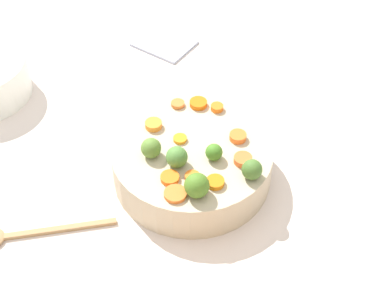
% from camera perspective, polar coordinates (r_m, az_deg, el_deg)
% --- Properties ---
extents(tabletop, '(2.40, 2.40, 0.02)m').
position_cam_1_polar(tabletop, '(1.09, -1.42, -5.55)').
color(tabletop, silver).
rests_on(tabletop, ground).
extents(serving_bowl_carrots, '(0.30, 0.30, 0.08)m').
position_cam_1_polar(serving_bowl_carrots, '(1.08, -0.00, -1.77)').
color(serving_bowl_carrots, '#C4B092').
rests_on(serving_bowl_carrots, tabletop).
extents(carrot_slice_0, '(0.03, 0.03, 0.01)m').
position_cam_1_polar(carrot_slice_0, '(1.13, 2.46, 3.58)').
color(carrot_slice_0, orange).
rests_on(carrot_slice_0, serving_bowl_carrots).
extents(carrot_slice_1, '(0.04, 0.04, 0.01)m').
position_cam_1_polar(carrot_slice_1, '(1.03, 4.99, -1.52)').
color(carrot_slice_1, orange).
rests_on(carrot_slice_1, serving_bowl_carrots).
extents(carrot_slice_2, '(0.03, 0.03, 0.01)m').
position_cam_1_polar(carrot_slice_2, '(1.14, -1.40, 3.94)').
color(carrot_slice_2, orange).
rests_on(carrot_slice_2, serving_bowl_carrots).
extents(carrot_slice_3, '(0.05, 0.05, 0.01)m').
position_cam_1_polar(carrot_slice_3, '(1.14, 0.62, 3.99)').
color(carrot_slice_3, orange).
rests_on(carrot_slice_3, serving_bowl_carrots).
extents(carrot_slice_4, '(0.04, 0.04, 0.01)m').
position_cam_1_polar(carrot_slice_4, '(1.07, 4.50, 0.73)').
color(carrot_slice_4, orange).
rests_on(carrot_slice_4, serving_bowl_carrots).
extents(carrot_slice_5, '(0.04, 0.04, 0.01)m').
position_cam_1_polar(carrot_slice_5, '(1.00, 2.28, -3.75)').
color(carrot_slice_5, orange).
rests_on(carrot_slice_5, serving_bowl_carrots).
extents(carrot_slice_6, '(0.03, 0.03, 0.01)m').
position_cam_1_polar(carrot_slice_6, '(1.00, 0.04, -3.22)').
color(carrot_slice_6, orange).
rests_on(carrot_slice_6, serving_bowl_carrots).
extents(carrot_slice_7, '(0.04, 0.04, 0.01)m').
position_cam_1_polar(carrot_slice_7, '(1.09, -3.78, 1.90)').
color(carrot_slice_7, orange).
rests_on(carrot_slice_7, serving_bowl_carrots).
extents(carrot_slice_8, '(0.03, 0.03, 0.01)m').
position_cam_1_polar(carrot_slice_8, '(1.07, -1.18, 0.51)').
color(carrot_slice_8, orange).
rests_on(carrot_slice_8, serving_bowl_carrots).
extents(carrot_slice_9, '(0.05, 0.05, 0.01)m').
position_cam_1_polar(carrot_slice_9, '(0.98, -1.64, -4.89)').
color(carrot_slice_9, orange).
rests_on(carrot_slice_9, serving_bowl_carrots).
extents(carrot_slice_10, '(0.04, 0.04, 0.01)m').
position_cam_1_polar(carrot_slice_10, '(1.00, -2.18, -3.32)').
color(carrot_slice_10, orange).
rests_on(carrot_slice_10, serving_bowl_carrots).
extents(brussels_sprout_0, '(0.04, 0.04, 0.04)m').
position_cam_1_polar(brussels_sprout_0, '(1.00, 5.88, -2.49)').
color(brussels_sprout_0, '#486F2D').
rests_on(brussels_sprout_0, serving_bowl_carrots).
extents(brussels_sprout_1, '(0.04, 0.04, 0.04)m').
position_cam_1_polar(brussels_sprout_1, '(1.01, -1.49, -1.28)').
color(brussels_sprout_1, '#508239').
rests_on(brussels_sprout_1, serving_bowl_carrots).
extents(brussels_sprout_2, '(0.04, 0.04, 0.04)m').
position_cam_1_polar(brussels_sprout_2, '(1.03, -4.02, -0.39)').
color(brussels_sprout_2, '#5A8031').
rests_on(brussels_sprout_2, serving_bowl_carrots).
extents(brussels_sprout_3, '(0.04, 0.04, 0.04)m').
position_cam_1_polar(brussels_sprout_3, '(0.97, 0.30, -4.15)').
color(brussels_sprout_3, '#4C7825').
rests_on(brussels_sprout_3, serving_bowl_carrots).
extents(brussels_sprout_4, '(0.03, 0.03, 0.03)m').
position_cam_1_polar(brussels_sprout_4, '(1.03, 2.16, -0.81)').
color(brussels_sprout_4, '#467D25').
rests_on(brussels_sprout_4, serving_bowl_carrots).
extents(wooden_spoon, '(0.13, 0.25, 0.01)m').
position_cam_1_polar(wooden_spoon, '(1.07, -17.68, -8.58)').
color(wooden_spoon, '#A87F52').
rests_on(wooden_spoon, tabletop).
extents(dish_towel, '(0.16, 0.15, 0.01)m').
position_cam_1_polar(dish_towel, '(1.43, -2.72, 9.79)').
color(dish_towel, '#A6AABF').
rests_on(dish_towel, tabletop).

